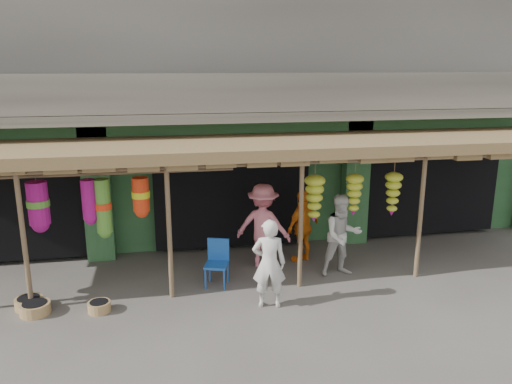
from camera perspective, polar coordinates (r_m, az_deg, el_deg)
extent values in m
plane|color=#514C47|center=(10.10, -0.90, -10.67)|extent=(80.00, 80.00, 0.00)
cube|color=gray|center=(14.12, -4.67, 17.28)|extent=(16.00, 6.00, 4.00)
cube|color=#2D6033|center=(14.52, -4.46, 3.32)|extent=(16.00, 5.70, 3.00)
cube|color=gray|center=(10.83, -2.50, 8.67)|extent=(16.00, 0.90, 0.22)
cube|color=gray|center=(10.40, -2.20, 11.20)|extent=(16.00, 0.10, 0.80)
cube|color=#2D6033|center=(11.26, -2.78, 7.10)|extent=(16.00, 0.35, 0.35)
cube|color=black|center=(12.83, -26.04, -0.28)|extent=(3.60, 2.00, 2.50)
cube|color=black|center=(12.46, -3.32, 0.78)|extent=(3.60, 2.00, 2.50)
cube|color=black|center=(14.00, 17.42, 1.66)|extent=(3.60, 2.00, 2.50)
cube|color=#2D6033|center=(11.49, -17.67, -0.28)|extent=(0.60, 0.35, 3.00)
cube|color=#2D6033|center=(12.29, 11.28, 1.05)|extent=(0.60, 0.35, 3.00)
cylinder|color=brown|center=(9.61, -25.00, -5.05)|extent=(0.09, 0.09, 2.60)
cylinder|color=brown|center=(9.30, -9.89, -4.49)|extent=(0.09, 0.09, 2.60)
cylinder|color=brown|center=(9.65, 5.14, -3.64)|extent=(0.09, 0.09, 2.60)
cylinder|color=brown|center=(10.59, 18.28, -2.68)|extent=(0.09, 0.09, 2.60)
cylinder|color=brown|center=(9.09, -2.30, 3.11)|extent=(12.90, 0.08, 0.08)
cylinder|color=brown|center=(9.52, -19.27, 1.90)|extent=(5.50, 0.06, 0.06)
cube|color=brown|center=(10.16, -1.85, 5.34)|extent=(14.00, 2.70, 0.22)
cylinder|color=#1B55B4|center=(9.93, -5.81, -9.87)|extent=(0.04, 0.04, 0.42)
cylinder|color=#1B55B4|center=(9.86, -3.66, -10.02)|extent=(0.04, 0.04, 0.42)
cylinder|color=#1B55B4|center=(10.27, -5.32, -9.02)|extent=(0.04, 0.04, 0.42)
cylinder|color=#1B55B4|center=(10.19, -3.25, -9.16)|extent=(0.04, 0.04, 0.42)
cube|color=#1B55B4|center=(9.97, -4.54, -8.31)|extent=(0.55, 0.55, 0.05)
cube|color=#1B55B4|center=(10.07, -4.32, -6.55)|extent=(0.43, 0.18, 0.47)
cylinder|color=olive|center=(10.08, -24.52, -11.48)|extent=(0.62, 0.62, 0.20)
cylinder|color=#A5874A|center=(9.83, -23.93, -12.07)|extent=(0.61, 0.61, 0.20)
cylinder|color=olive|center=(9.52, -17.48, -12.40)|extent=(0.40, 0.40, 0.18)
imported|color=silver|center=(9.00, 1.50, -8.17)|extent=(0.67, 0.51, 1.65)
imported|color=beige|center=(10.44, 9.82, -4.91)|extent=(0.88, 0.70, 1.73)
imported|color=orange|center=(11.07, 5.40, -3.89)|extent=(1.02, 0.86, 1.63)
imported|color=pink|center=(10.73, 0.82, -3.87)|extent=(1.36, 1.11, 1.83)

